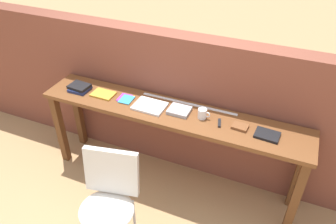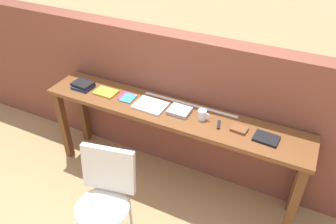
{
  "view_description": "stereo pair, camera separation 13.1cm",
  "coord_description": "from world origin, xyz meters",
  "px_view_note": "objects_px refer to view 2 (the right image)",
  "views": [
    {
      "loc": [
        0.92,
        -1.92,
        2.57
      ],
      "look_at": [
        0.0,
        0.25,
        0.9
      ],
      "focal_mm": 35.0,
      "sensor_mm": 36.0,
      "label": 1
    },
    {
      "loc": [
        1.03,
        -1.86,
        2.57
      ],
      "look_at": [
        0.0,
        0.25,
        0.9
      ],
      "focal_mm": 35.0,
      "sensor_mm": 36.0,
      "label": 2
    }
  ],
  "objects_px": {
    "book_stack_leftmost": "(83,85)",
    "book_repair_rightmost": "(266,138)",
    "magazine_cycling": "(106,92)",
    "pamphlet_pile_colourful": "(128,97)",
    "book_open_centre": "(150,105)",
    "mug": "(202,115)",
    "chair_white_moulded": "(105,194)",
    "multitool_folded": "(219,125)",
    "leather_journal_brown": "(239,129)"
  },
  "relations": [
    {
      "from": "pamphlet_pile_colourful",
      "to": "book_repair_rightmost",
      "type": "xyz_separation_m",
      "value": [
        1.32,
        -0.04,
        0.01
      ]
    },
    {
      "from": "book_open_centre",
      "to": "leather_journal_brown",
      "type": "relative_size",
      "value": 2.2
    },
    {
      "from": "book_stack_leftmost",
      "to": "magazine_cycling",
      "type": "bearing_deg",
      "value": 2.92
    },
    {
      "from": "book_stack_leftmost",
      "to": "mug",
      "type": "relative_size",
      "value": 1.87
    },
    {
      "from": "mug",
      "to": "book_repair_rightmost",
      "type": "bearing_deg",
      "value": -3.19
    },
    {
      "from": "magazine_cycling",
      "to": "book_repair_rightmost",
      "type": "bearing_deg",
      "value": 0.27
    },
    {
      "from": "pamphlet_pile_colourful",
      "to": "book_open_centre",
      "type": "relative_size",
      "value": 0.59
    },
    {
      "from": "book_stack_leftmost",
      "to": "leather_journal_brown",
      "type": "relative_size",
      "value": 1.58
    },
    {
      "from": "magazine_cycling",
      "to": "multitool_folded",
      "type": "distance_m",
      "value": 1.15
    },
    {
      "from": "chair_white_moulded",
      "to": "mug",
      "type": "relative_size",
      "value": 8.1
    },
    {
      "from": "book_open_centre",
      "to": "multitool_folded",
      "type": "bearing_deg",
      "value": 1.83
    },
    {
      "from": "pamphlet_pile_colourful",
      "to": "mug",
      "type": "distance_m",
      "value": 0.76
    },
    {
      "from": "mug",
      "to": "leather_journal_brown",
      "type": "bearing_deg",
      "value": -1.8
    },
    {
      "from": "mug",
      "to": "pamphlet_pile_colourful",
      "type": "bearing_deg",
      "value": 179.6
    },
    {
      "from": "book_stack_leftmost",
      "to": "pamphlet_pile_colourful",
      "type": "distance_m",
      "value": 0.5
    },
    {
      "from": "book_stack_leftmost",
      "to": "pamphlet_pile_colourful",
      "type": "height_order",
      "value": "book_stack_leftmost"
    },
    {
      "from": "magazine_cycling",
      "to": "mug",
      "type": "relative_size",
      "value": 1.99
    },
    {
      "from": "book_stack_leftmost",
      "to": "book_open_centre",
      "type": "height_order",
      "value": "book_stack_leftmost"
    },
    {
      "from": "mug",
      "to": "magazine_cycling",
      "type": "bearing_deg",
      "value": -179.1
    },
    {
      "from": "book_open_centre",
      "to": "multitool_folded",
      "type": "height_order",
      "value": "book_open_centre"
    },
    {
      "from": "chair_white_moulded",
      "to": "book_repair_rightmost",
      "type": "height_order",
      "value": "book_repair_rightmost"
    },
    {
      "from": "book_stack_leftmost",
      "to": "mug",
      "type": "bearing_deg",
      "value": 1.32
    },
    {
      "from": "magazine_cycling",
      "to": "book_open_centre",
      "type": "bearing_deg",
      "value": -0.35
    },
    {
      "from": "pamphlet_pile_colourful",
      "to": "book_repair_rightmost",
      "type": "relative_size",
      "value": 0.86
    },
    {
      "from": "book_stack_leftmost",
      "to": "book_open_centre",
      "type": "xyz_separation_m",
      "value": [
        0.76,
        0.0,
        -0.02
      ]
    },
    {
      "from": "pamphlet_pile_colourful",
      "to": "book_open_centre",
      "type": "distance_m",
      "value": 0.27
    },
    {
      "from": "book_stack_leftmost",
      "to": "chair_white_moulded",
      "type": "bearing_deg",
      "value": -46.11
    },
    {
      "from": "multitool_folded",
      "to": "book_repair_rightmost",
      "type": "bearing_deg",
      "value": -1.07
    },
    {
      "from": "chair_white_moulded",
      "to": "mug",
      "type": "xyz_separation_m",
      "value": [
        0.48,
        0.83,
        0.4
      ]
    },
    {
      "from": "chair_white_moulded",
      "to": "book_repair_rightmost",
      "type": "xyz_separation_m",
      "value": [
        1.04,
        0.8,
        0.36
      ]
    },
    {
      "from": "book_stack_leftmost",
      "to": "book_repair_rightmost",
      "type": "xyz_separation_m",
      "value": [
        1.81,
        -0.0,
        -0.02
      ]
    },
    {
      "from": "magazine_cycling",
      "to": "multitool_folded",
      "type": "height_order",
      "value": "magazine_cycling"
    },
    {
      "from": "magazine_cycling",
      "to": "pamphlet_pile_colourful",
      "type": "relative_size",
      "value": 1.3
    },
    {
      "from": "book_open_centre",
      "to": "book_repair_rightmost",
      "type": "relative_size",
      "value": 1.47
    },
    {
      "from": "book_stack_leftmost",
      "to": "mug",
      "type": "height_order",
      "value": "mug"
    },
    {
      "from": "chair_white_moulded",
      "to": "multitool_folded",
      "type": "height_order",
      "value": "multitool_folded"
    },
    {
      "from": "pamphlet_pile_colourful",
      "to": "leather_journal_brown",
      "type": "relative_size",
      "value": 1.29
    },
    {
      "from": "chair_white_moulded",
      "to": "multitool_folded",
      "type": "relative_size",
      "value": 8.1
    },
    {
      "from": "magazine_cycling",
      "to": "pamphlet_pile_colourful",
      "type": "bearing_deg",
      "value": 5.9
    },
    {
      "from": "book_stack_leftmost",
      "to": "magazine_cycling",
      "type": "height_order",
      "value": "book_stack_leftmost"
    },
    {
      "from": "book_repair_rightmost",
      "to": "chair_white_moulded",
      "type": "bearing_deg",
      "value": -138.6
    },
    {
      "from": "pamphlet_pile_colourful",
      "to": "multitool_folded",
      "type": "height_order",
      "value": "multitool_folded"
    },
    {
      "from": "mug",
      "to": "leather_journal_brown",
      "type": "relative_size",
      "value": 0.85
    },
    {
      "from": "chair_white_moulded",
      "to": "pamphlet_pile_colourful",
      "type": "relative_size",
      "value": 5.31
    },
    {
      "from": "chair_white_moulded",
      "to": "pamphlet_pile_colourful",
      "type": "bearing_deg",
      "value": 108.18
    },
    {
      "from": "chair_white_moulded",
      "to": "multitool_folded",
      "type": "xyz_separation_m",
      "value": [
        0.64,
        0.81,
        0.36
      ]
    },
    {
      "from": "magazine_cycling",
      "to": "pamphlet_pile_colourful",
      "type": "xyz_separation_m",
      "value": [
        0.24,
        0.02,
        -0.0
      ]
    },
    {
      "from": "multitool_folded",
      "to": "leather_journal_brown",
      "type": "bearing_deg",
      "value": 4.38
    },
    {
      "from": "book_stack_leftmost",
      "to": "book_repair_rightmost",
      "type": "relative_size",
      "value": 1.05
    },
    {
      "from": "mug",
      "to": "leather_journal_brown",
      "type": "distance_m",
      "value": 0.33
    }
  ]
}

